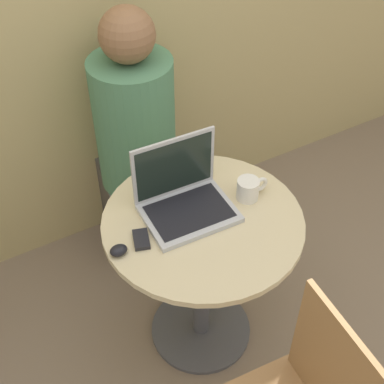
# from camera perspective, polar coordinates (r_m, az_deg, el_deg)

# --- Properties ---
(ground_plane) EXTENTS (12.00, 12.00, 0.00)m
(ground_plane) POSITION_cam_1_polar(r_m,az_deg,el_deg) (2.48, 0.94, -14.46)
(ground_plane) COLOR #7F6B56
(round_table) EXTENTS (0.73, 0.73, 0.71)m
(round_table) POSITION_cam_1_polar(r_m,az_deg,el_deg) (2.06, 1.10, -6.76)
(round_table) COLOR #4C4C51
(round_table) RESTS_ON ground_plane
(laptop) EXTENTS (0.33, 0.26, 0.26)m
(laptop) POSITION_cam_1_polar(r_m,az_deg,el_deg) (1.92, -0.87, -0.53)
(laptop) COLOR #B7B7BC
(laptop) RESTS_ON round_table
(cell_phone) EXTENTS (0.08, 0.10, 0.02)m
(cell_phone) POSITION_cam_1_polar(r_m,az_deg,el_deg) (1.85, -5.44, -5.05)
(cell_phone) COLOR black
(cell_phone) RESTS_ON round_table
(computer_mouse) EXTENTS (0.06, 0.05, 0.03)m
(computer_mouse) POSITION_cam_1_polar(r_m,az_deg,el_deg) (1.81, -7.90, -6.08)
(computer_mouse) COLOR black
(computer_mouse) RESTS_ON round_table
(coffee_cup) EXTENTS (0.13, 0.08, 0.08)m
(coffee_cup) POSITION_cam_1_polar(r_m,az_deg,el_deg) (1.98, 6.09, 0.34)
(coffee_cup) COLOR white
(coffee_cup) RESTS_ON round_table
(person_seated) EXTENTS (0.40, 0.56, 1.27)m
(person_seated) POSITION_cam_1_polar(r_m,az_deg,el_deg) (2.49, -6.12, 3.93)
(person_seated) COLOR #4C4742
(person_seated) RESTS_ON ground_plane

